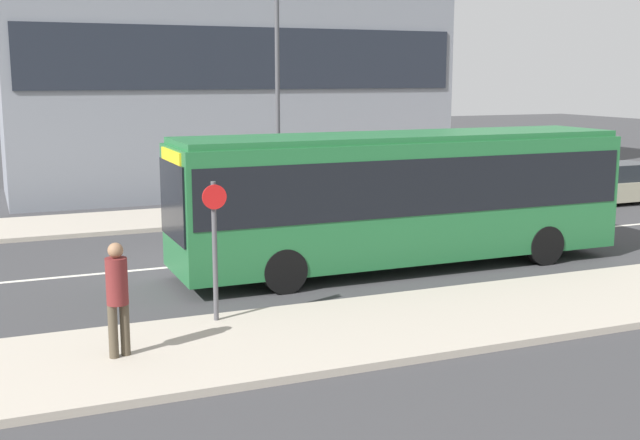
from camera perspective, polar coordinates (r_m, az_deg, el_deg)
The scene contains 10 objects.
ground_plane at distance 19.66m, azimuth -8.46°, elevation -3.15°, with size 120.00×120.00×0.00m, color #3A3A3D.
sidewalk_near at distance 13.90m, azimuth -1.95°, elevation -8.43°, with size 44.00×3.50×0.13m.
sidewalk_far at distance 25.64m, azimuth -11.95°, elevation 0.02°, with size 44.00×3.50×0.13m.
lane_centerline at distance 19.66m, azimuth -8.46°, elevation -3.14°, with size 41.80×0.16×0.01m.
city_bus at distance 18.93m, azimuth 5.77°, elevation 2.06°, with size 10.85×2.49×3.19m.
parked_car_0 at distance 27.57m, azimuth 12.97°, elevation 1.92°, with size 4.18×1.75×1.39m.
parked_car_1 at distance 30.69m, azimuth 20.35°, elevation 2.39°, with size 4.57×1.76×1.43m.
pedestrian_near_stop at distance 12.95m, azimuth -14.22°, elevation -4.98°, with size 0.34×0.34×1.84m.
bus_stop_sign at distance 14.43m, azimuth -7.50°, elevation -1.41°, with size 0.44×0.12×2.54m.
street_lamp at distance 25.09m, azimuth -3.06°, elevation 10.80°, with size 0.36×0.36×7.71m.
Camera 1 is at (-4.67, -18.56, 4.51)m, focal length 45.00 mm.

